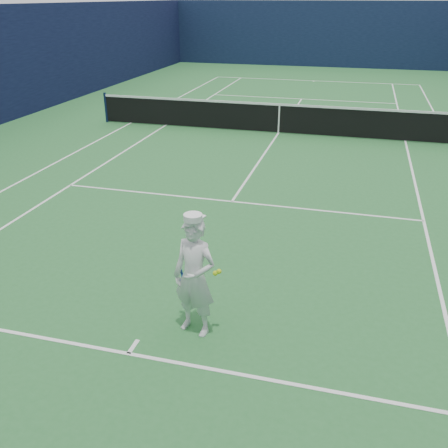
% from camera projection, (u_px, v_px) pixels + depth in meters
% --- Properties ---
extents(ground, '(80.00, 80.00, 0.00)m').
position_uv_depth(ground, '(278.00, 133.00, 16.94)').
color(ground, '#276730').
rests_on(ground, ground).
extents(court_markings, '(11.03, 23.83, 0.01)m').
position_uv_depth(court_markings, '(278.00, 133.00, 16.94)').
color(court_markings, white).
rests_on(court_markings, ground).
extents(windscreen_fence, '(20.12, 36.12, 4.00)m').
position_uv_depth(windscreen_fence, '(281.00, 72.00, 16.11)').
color(windscreen_fence, '#0E1836').
rests_on(windscreen_fence, ground).
extents(tennis_net, '(12.88, 0.09, 1.07)m').
position_uv_depth(tennis_net, '(279.00, 117.00, 16.71)').
color(tennis_net, '#141E4C').
rests_on(tennis_net, ground).
extents(tennis_player, '(0.74, 0.62, 1.77)m').
position_uv_depth(tennis_player, '(195.00, 277.00, 6.63)').
color(tennis_player, silver).
rests_on(tennis_player, ground).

